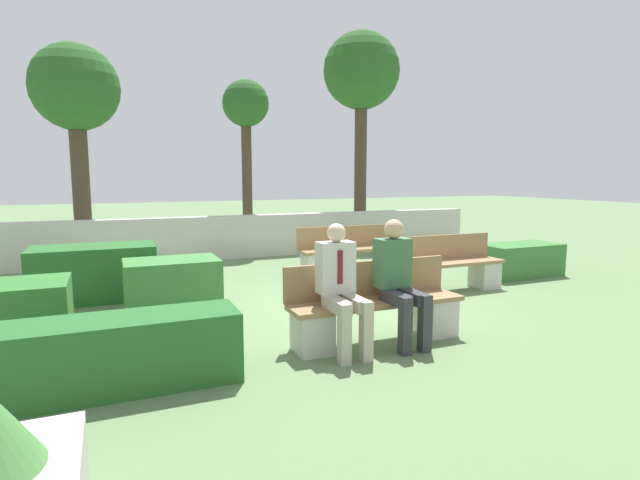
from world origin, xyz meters
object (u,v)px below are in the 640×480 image
object	(u,v)px
bench_front	(376,311)
person_seated_man	(341,282)
bench_right_side	(351,255)
person_seated_woman	(398,276)
bench_left_side	(448,270)
tree_center_right	(361,75)
tree_leftmost	(75,94)
tree_center_left	(246,113)

from	to	relation	value
bench_front	person_seated_man	world-z (taller)	person_seated_man
bench_right_side	person_seated_woman	xyz separation A→B (m)	(-1.32, -3.78, 0.41)
bench_left_side	tree_center_right	world-z (taller)	tree_center_right
bench_front	tree_leftmost	world-z (taller)	tree_leftmost
bench_front	person_seated_woman	xyz separation A→B (m)	(0.19, -0.14, 0.41)
bench_left_side	person_seated_woman	distance (m)	2.82
bench_left_side	person_seated_woman	xyz separation A→B (m)	(-2.09, -1.85, 0.41)
tree_leftmost	tree_center_left	distance (m)	3.68
bench_left_side	person_seated_man	size ratio (longest dim) A/B	1.40
tree_center_right	person_seated_man	bearing A→B (deg)	-118.95
bench_left_side	bench_front	bearing A→B (deg)	-138.02
tree_leftmost	tree_center_right	world-z (taller)	tree_center_right
person_seated_man	tree_center_right	bearing A→B (deg)	61.05
bench_front	person_seated_woman	bearing A→B (deg)	-36.13
bench_right_side	tree_leftmost	xyz separation A→B (m)	(-4.69, 3.74, 3.21)
person_seated_man	tree_center_right	world-z (taller)	tree_center_right
bench_front	bench_left_side	xyz separation A→B (m)	(2.29, 1.71, -0.01)
tree_leftmost	bench_front	bearing A→B (deg)	-66.77
tree_center_left	bench_right_side	bearing A→B (deg)	-74.37
person_seated_man	bench_right_side	bearing A→B (deg)	61.95
tree_center_left	person_seated_woman	bearing A→B (deg)	-92.39
bench_front	tree_center_right	bearing A→B (deg)	63.40
person_seated_man	person_seated_woman	world-z (taller)	person_seated_woman
bench_right_side	tree_center_left	xyz separation A→B (m)	(-1.01, 3.62, 2.97)
person_seated_man	person_seated_woman	distance (m)	0.69
bench_right_side	tree_center_left	bearing A→B (deg)	102.88
bench_left_side	tree_center_right	bearing A→B (deg)	79.98
person_seated_woman	tree_leftmost	world-z (taller)	tree_leftmost
bench_right_side	tree_center_right	world-z (taller)	tree_center_right
bench_right_side	tree_center_right	size ratio (longest dim) A/B	0.35
bench_left_side	bench_right_side	distance (m)	2.08
bench_front	bench_left_side	size ratio (longest dim) A/B	1.06
person_seated_woman	tree_center_right	world-z (taller)	tree_center_right
tree_center_left	bench_left_side	bearing A→B (deg)	-72.21
tree_center_right	bench_left_side	bearing A→B (deg)	-105.24
bench_left_side	person_seated_man	distance (m)	3.37
bench_right_side	tree_center_left	world-z (taller)	tree_center_left
bench_right_side	tree_center_right	distance (m)	6.55
bench_front	person_seated_woman	world-z (taller)	person_seated_woman
bench_front	tree_leftmost	distance (m)	8.65
tree_leftmost	tree_center_right	xyz separation A→B (m)	(7.16, 0.60, 1.03)
bench_right_side	bench_front	bearing A→B (deg)	-115.39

